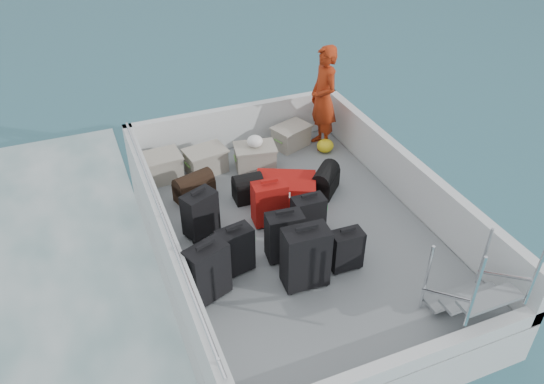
{
  "coord_description": "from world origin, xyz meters",
  "views": [
    {
      "loc": [
        -2.38,
        -5.0,
        5.11
      ],
      "look_at": [
        -0.18,
        0.41,
        1.0
      ],
      "focal_mm": 35.0,
      "sensor_mm": 36.0,
      "label": 1
    }
  ],
  "objects_px": {
    "passenger": "(324,99)",
    "crate_2": "(255,158)",
    "suitcase_5": "(269,204)",
    "crate_0": "(159,168)",
    "crate_1": "(206,161)",
    "suitcase_8": "(286,189)",
    "suitcase_1": "(235,251)",
    "suitcase_7": "(308,217)",
    "suitcase_3": "(305,258)",
    "suitcase_0": "(208,273)",
    "suitcase_4": "(284,237)",
    "suitcase_2": "(200,214)",
    "suitcase_6": "(346,250)",
    "crate_3": "(291,137)"
  },
  "relations": [
    {
      "from": "crate_2",
      "to": "crate_3",
      "type": "relative_size",
      "value": 1.06
    },
    {
      "from": "suitcase_1",
      "to": "crate_2",
      "type": "bearing_deg",
      "value": 53.03
    },
    {
      "from": "suitcase_5",
      "to": "suitcase_4",
      "type": "bearing_deg",
      "value": -92.55
    },
    {
      "from": "suitcase_2",
      "to": "crate_0",
      "type": "relative_size",
      "value": 1.0
    },
    {
      "from": "crate_0",
      "to": "crate_2",
      "type": "relative_size",
      "value": 1.06
    },
    {
      "from": "suitcase_2",
      "to": "suitcase_5",
      "type": "height_order",
      "value": "suitcase_2"
    },
    {
      "from": "suitcase_5",
      "to": "crate_0",
      "type": "relative_size",
      "value": 0.99
    },
    {
      "from": "suitcase_1",
      "to": "suitcase_7",
      "type": "relative_size",
      "value": 1.06
    },
    {
      "from": "suitcase_0",
      "to": "suitcase_5",
      "type": "height_order",
      "value": "suitcase_0"
    },
    {
      "from": "suitcase_6",
      "to": "suitcase_7",
      "type": "relative_size",
      "value": 0.91
    },
    {
      "from": "suitcase_3",
      "to": "crate_0",
      "type": "bearing_deg",
      "value": 114.42
    },
    {
      "from": "suitcase_0",
      "to": "suitcase_6",
      "type": "height_order",
      "value": "suitcase_0"
    },
    {
      "from": "suitcase_4",
      "to": "crate_2",
      "type": "height_order",
      "value": "suitcase_4"
    },
    {
      "from": "suitcase_0",
      "to": "crate_3",
      "type": "height_order",
      "value": "suitcase_0"
    },
    {
      "from": "suitcase_4",
      "to": "suitcase_6",
      "type": "xyz_separation_m",
      "value": [
        0.61,
        -0.44,
        -0.06
      ]
    },
    {
      "from": "suitcase_2",
      "to": "passenger",
      "type": "bearing_deg",
      "value": 7.42
    },
    {
      "from": "crate_1",
      "to": "crate_3",
      "type": "height_order",
      "value": "crate_1"
    },
    {
      "from": "crate_1",
      "to": "passenger",
      "type": "relative_size",
      "value": 0.34
    },
    {
      "from": "suitcase_0",
      "to": "passenger",
      "type": "distance_m",
      "value": 3.8
    },
    {
      "from": "suitcase_2",
      "to": "suitcase_5",
      "type": "distance_m",
      "value": 0.92
    },
    {
      "from": "suitcase_7",
      "to": "crate_2",
      "type": "bearing_deg",
      "value": 93.15
    },
    {
      "from": "suitcase_5",
      "to": "crate_1",
      "type": "height_order",
      "value": "suitcase_5"
    },
    {
      "from": "suitcase_5",
      "to": "crate_2",
      "type": "bearing_deg",
      "value": 82.04
    },
    {
      "from": "suitcase_8",
      "to": "crate_2",
      "type": "relative_size",
      "value": 1.42
    },
    {
      "from": "suitcase_0",
      "to": "crate_1",
      "type": "xyz_separation_m",
      "value": [
        0.72,
        2.57,
        -0.19
      ]
    },
    {
      "from": "crate_1",
      "to": "crate_0",
      "type": "bearing_deg",
      "value": 176.04
    },
    {
      "from": "passenger",
      "to": "crate_2",
      "type": "bearing_deg",
      "value": -77.4
    },
    {
      "from": "crate_0",
      "to": "crate_2",
      "type": "distance_m",
      "value": 1.47
    },
    {
      "from": "suitcase_3",
      "to": "crate_2",
      "type": "bearing_deg",
      "value": 85.53
    },
    {
      "from": "crate_0",
      "to": "crate_1",
      "type": "xyz_separation_m",
      "value": [
        0.71,
        -0.05,
        -0.01
      ]
    },
    {
      "from": "suitcase_5",
      "to": "crate_2",
      "type": "relative_size",
      "value": 1.05
    },
    {
      "from": "suitcase_4",
      "to": "suitcase_7",
      "type": "relative_size",
      "value": 1.12
    },
    {
      "from": "crate_0",
      "to": "crate_3",
      "type": "xyz_separation_m",
      "value": [
        2.25,
        0.17,
        -0.02
      ]
    },
    {
      "from": "suitcase_8",
      "to": "crate_3",
      "type": "xyz_separation_m",
      "value": [
        0.69,
        1.36,
        0.0
      ]
    },
    {
      "from": "suitcase_0",
      "to": "suitcase_3",
      "type": "xyz_separation_m",
      "value": [
        1.09,
        -0.23,
        0.03
      ]
    },
    {
      "from": "suitcase_3",
      "to": "suitcase_5",
      "type": "height_order",
      "value": "suitcase_3"
    },
    {
      "from": "suitcase_8",
      "to": "crate_2",
      "type": "bearing_deg",
      "value": 31.9
    },
    {
      "from": "suitcase_3",
      "to": "crate_1",
      "type": "relative_size",
      "value": 1.36
    },
    {
      "from": "suitcase_8",
      "to": "crate_0",
      "type": "bearing_deg",
      "value": 77.92
    },
    {
      "from": "suitcase_0",
      "to": "suitcase_7",
      "type": "bearing_deg",
      "value": 0.49
    },
    {
      "from": "suitcase_6",
      "to": "crate_0",
      "type": "bearing_deg",
      "value": 122.68
    },
    {
      "from": "suitcase_1",
      "to": "crate_0",
      "type": "distance_m",
      "value": 2.37
    },
    {
      "from": "suitcase_2",
      "to": "suitcase_1",
      "type": "bearing_deg",
      "value": -100.91
    },
    {
      "from": "suitcase_4",
      "to": "suitcase_5",
      "type": "height_order",
      "value": "suitcase_4"
    },
    {
      "from": "suitcase_3",
      "to": "suitcase_5",
      "type": "xyz_separation_m",
      "value": [
        0.05,
        1.23,
        -0.08
      ]
    },
    {
      "from": "crate_1",
      "to": "crate_2",
      "type": "relative_size",
      "value": 0.98
    },
    {
      "from": "suitcase_4",
      "to": "suitcase_3",
      "type": "bearing_deg",
      "value": -79.73
    },
    {
      "from": "suitcase_3",
      "to": "crate_0",
      "type": "relative_size",
      "value": 1.26
    },
    {
      "from": "suitcase_8",
      "to": "crate_0",
      "type": "distance_m",
      "value": 1.96
    },
    {
      "from": "crate_0",
      "to": "passenger",
      "type": "height_order",
      "value": "passenger"
    }
  ]
}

